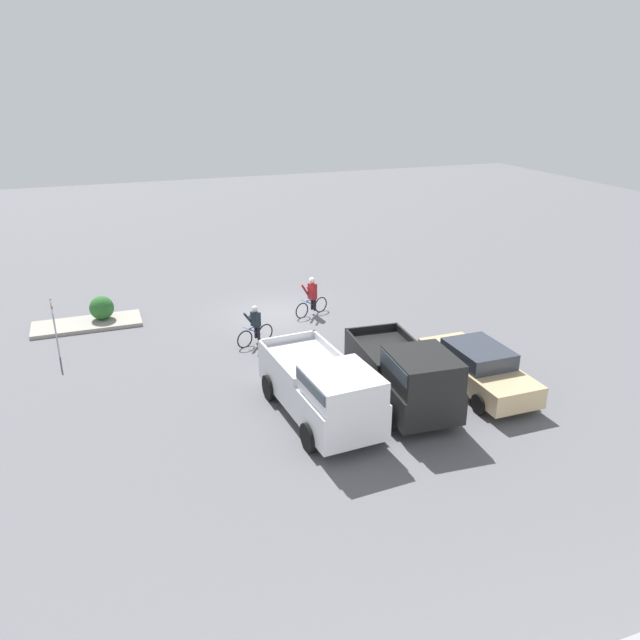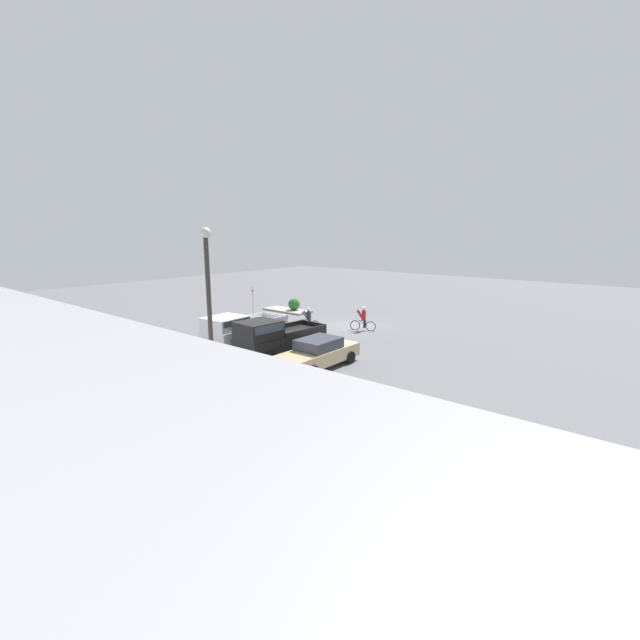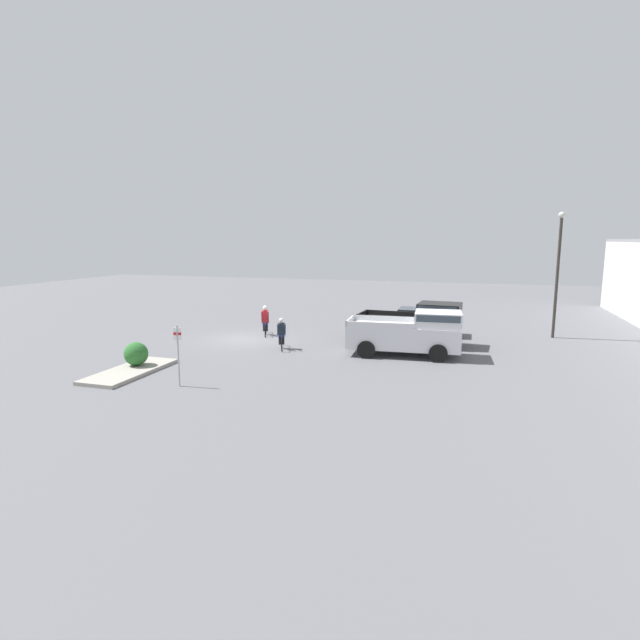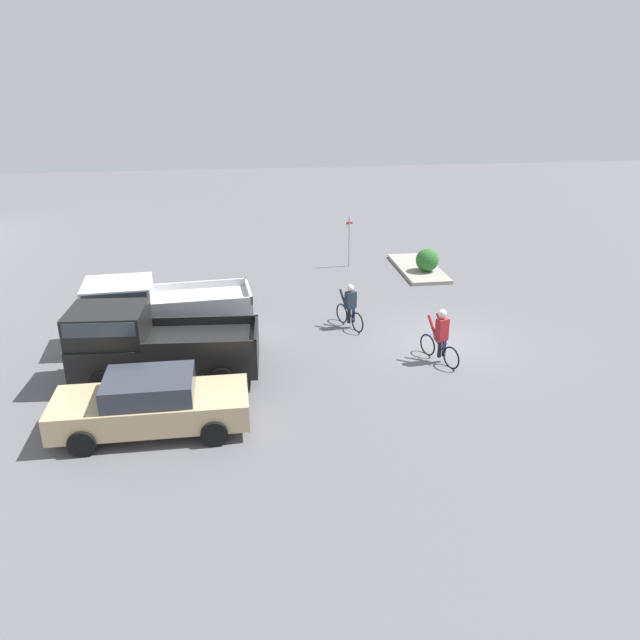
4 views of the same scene
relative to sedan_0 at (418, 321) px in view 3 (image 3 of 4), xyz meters
name	(u,v)px [view 3 (image 3 of 4)]	position (x,y,z in m)	size (l,w,h in m)	color
ground_plane	(245,339)	(4.23, -8.99, -0.75)	(80.00, 80.00, 0.00)	#56565B
sedan_0	(418,321)	(0.00, 0.00, 0.00)	(2.00, 4.79, 1.51)	tan
pickup_truck_0	(418,323)	(2.83, 0.32, 0.39)	(2.46, 5.36, 2.24)	black
pickup_truck_1	(411,332)	(5.58, 0.31, 0.38)	(2.51, 5.37, 2.16)	silver
cyclist_0	(281,334)	(5.97, -6.13, 0.02)	(1.61, 0.71, 1.60)	black
cyclist_1	(265,320)	(2.84, -8.38, 0.11)	(1.71, 0.75, 1.74)	black
fire_lane_sign	(178,350)	(13.15, -7.43, 0.66)	(0.09, 0.30, 2.35)	#9E9EA3
lamppost	(558,265)	(-1.21, 7.39, 3.31)	(0.36, 0.36, 6.94)	#2D2823
curb_island	(130,371)	(12.12, -10.44, -0.68)	(4.37, 1.76, 0.15)	gray
shrub	(136,354)	(11.47, -10.62, -0.10)	(1.01, 1.01, 1.01)	#286028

